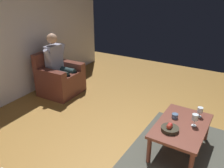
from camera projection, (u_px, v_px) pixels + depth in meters
name	position (u px, v px, depth m)	size (l,w,h in m)	color
ground_plane	(166.00, 155.00, 3.30)	(7.68, 7.68, 0.00)	olive
wall_back	(0.00, 40.00, 4.25)	(5.98, 0.06, 2.51)	silver
rug	(178.00, 149.00, 3.40)	(1.71, 1.25, 0.01)	#484940
armchair	(60.00, 79.00, 5.00)	(0.80, 0.75, 0.91)	brown
person_seated	(59.00, 63.00, 4.85)	(0.63, 0.59, 1.28)	#9696AC
coffee_table	(181.00, 128.00, 3.25)	(1.03, 0.68, 0.43)	brown
wine_glass_near	(200.00, 111.00, 3.38)	(0.08, 0.08, 0.15)	silver
wine_glass_far	(195.00, 118.00, 3.16)	(0.08, 0.08, 0.18)	silver
fruit_bowl	(170.00, 128.00, 3.09)	(0.23, 0.23, 0.11)	#2E2A1D
candle_jar	(175.00, 116.00, 3.37)	(0.09, 0.09, 0.07)	slate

